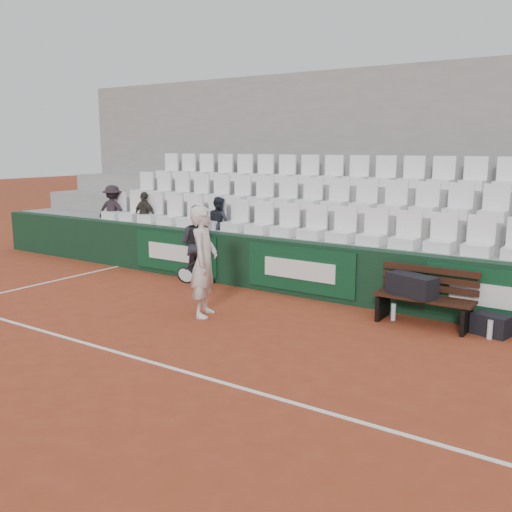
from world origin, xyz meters
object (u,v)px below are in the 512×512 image
at_px(sports_bag_left, 412,285).
at_px(sports_bag_ground, 491,325).
at_px(spectator_a, 112,192).
at_px(water_bottle_near, 393,312).
at_px(spectator_c, 219,202).
at_px(bench_left, 423,311).
at_px(tennis_player, 204,262).
at_px(water_bottle_far, 490,330).
at_px(ball_kid, 197,244).
at_px(spectator_b, 144,197).

xyz_separation_m(sports_bag_left, sports_bag_ground, (1.16, 0.13, -0.46)).
bearing_deg(spectator_a, water_bottle_near, 155.74).
bearing_deg(spectator_c, bench_left, -170.38).
relative_size(sports_bag_left, tennis_player, 0.43).
bearing_deg(water_bottle_far, spectator_c, 168.82).
relative_size(ball_kid, spectator_c, 1.39).
xyz_separation_m(bench_left, spectator_b, (-6.91, 1.04, 1.34)).
bearing_deg(water_bottle_near, spectator_b, 170.82).
bearing_deg(tennis_player, spectator_b, 146.54).
distance_m(water_bottle_near, spectator_a, 7.73).
bearing_deg(spectator_a, spectator_c, 163.62).
distance_m(sports_bag_left, sports_bag_ground, 1.25).
height_order(water_bottle_far, spectator_a, spectator_a).
bearing_deg(water_bottle_far, spectator_a, 172.80).
bearing_deg(sports_bag_left, spectator_c, 166.76).
bearing_deg(water_bottle_far, sports_bag_ground, 97.78).
xyz_separation_m(tennis_player, spectator_a, (-4.88, 2.51, 0.73)).
distance_m(sports_bag_left, ball_kid, 4.53).
bearing_deg(spectator_b, tennis_player, 147.47).
bearing_deg(sports_bag_left, tennis_player, -153.77).
distance_m(water_bottle_far, spectator_c, 6.02).
bearing_deg(spectator_c, sports_bag_left, -171.29).
bearing_deg(water_bottle_far, sports_bag_left, 176.94).
height_order(ball_kid, spectator_c, spectator_c).
relative_size(bench_left, spectator_b, 1.33).
distance_m(bench_left, sports_bag_ground, 0.98).
bearing_deg(ball_kid, spectator_a, -25.38).
bearing_deg(tennis_player, ball_kid, 132.47).
distance_m(spectator_a, spectator_b, 1.08).
height_order(water_bottle_near, tennis_player, tennis_player).
bearing_deg(sports_bag_left, ball_kid, 176.21).
bearing_deg(ball_kid, sports_bag_left, 164.05).
height_order(water_bottle_far, spectator_b, spectator_b).
height_order(water_bottle_far, tennis_player, tennis_player).
bearing_deg(ball_kid, water_bottle_far, 164.21).
xyz_separation_m(tennis_player, spectator_c, (-1.63, 2.51, 0.67)).
relative_size(water_bottle_near, tennis_player, 0.15).
bearing_deg(ball_kid, tennis_player, 120.32).
bearing_deg(sports_bag_left, water_bottle_near, 173.86).
bearing_deg(water_bottle_near, bench_left, 0.65).
height_order(spectator_a, spectator_c, spectator_a).
distance_m(ball_kid, spectator_b, 2.47).
height_order(sports_bag_left, water_bottle_far, sports_bag_left).
height_order(sports_bag_left, spectator_b, spectator_b).
relative_size(tennis_player, spectator_b, 1.58).
xyz_separation_m(water_bottle_near, water_bottle_far, (1.47, -0.09, 0.00)).
bearing_deg(sports_bag_ground, tennis_player, -158.92).
bearing_deg(sports_bag_left, bench_left, 10.99).
relative_size(spectator_b, spectator_c, 1.00).
relative_size(sports_bag_ground, water_bottle_near, 1.85).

